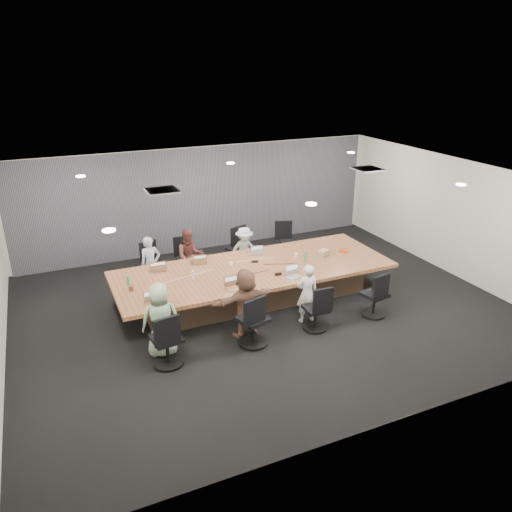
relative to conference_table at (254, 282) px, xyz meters
name	(u,v)px	position (x,y,z in m)	size (l,w,h in m)	color
floor	(264,308)	(0.00, -0.50, -0.40)	(10.00, 8.00, 0.00)	black
ceiling	(264,179)	(0.00, -0.50, 2.40)	(10.00, 8.00, 0.00)	white
wall_back	(202,199)	(0.00, 3.50, 1.00)	(10.00, 2.80, 0.00)	beige
wall_front	(389,344)	(0.00, -4.50, 1.00)	(10.00, 2.80, 0.00)	beige
wall_right	(452,217)	(5.00, -0.50, 1.00)	(8.00, 2.80, 0.00)	beige
curtain	(203,199)	(0.00, 3.42, 1.00)	(9.80, 0.04, 2.80)	slate
conference_table	(254,282)	(0.00, 0.00, 0.00)	(6.00, 2.20, 0.74)	#503C2E
chair_0	(148,269)	(-1.95, 1.70, -0.01)	(0.53, 0.53, 0.78)	black
chair_1	(186,263)	(-1.03, 1.70, -0.02)	(0.51, 0.51, 0.76)	black
chair_2	(239,252)	(0.34, 1.70, 0.03)	(0.58, 0.58, 0.86)	black
chair_3	(289,245)	(1.75, 1.70, 0.01)	(0.56, 0.56, 0.83)	black
chair_4	(167,343)	(-2.39, -1.70, 0.03)	(0.58, 0.58, 0.85)	black
chair_5	(253,323)	(-0.77, -1.70, 0.03)	(0.59, 0.59, 0.87)	black
chair_6	(315,312)	(0.55, -1.70, -0.03)	(0.50, 0.50, 0.74)	black
chair_7	(374,298)	(1.94, -1.70, -0.01)	(0.53, 0.53, 0.79)	black
person_0	(151,264)	(-1.95, 1.35, 0.24)	(0.46, 0.31, 1.28)	#A2AFC0
laptop_0	(156,268)	(-1.95, 0.80, 0.35)	(0.34, 0.24, 0.02)	#8C6647
person_1	(190,256)	(-1.03, 1.35, 0.27)	(0.65, 0.51, 1.34)	brown
laptop_1	(197,262)	(-1.03, 0.80, 0.35)	(0.29, 0.20, 0.02)	#8C6647
person_2	(244,251)	(0.34, 1.35, 0.19)	(0.77, 0.44, 1.19)	#ACB1AD
laptop_2	(253,253)	(0.34, 0.80, 0.35)	(0.29, 0.20, 0.02)	#B2B2B7
person_4	(161,320)	(-2.39, -1.35, 0.29)	(0.68, 0.44, 1.39)	#92AE8D
laptop_4	(153,304)	(-2.39, -0.80, 0.35)	(0.29, 0.20, 0.02)	#8C6647
person_5	(246,303)	(-0.77, -1.35, 0.29)	(1.27, 0.41, 1.37)	brown
laptop_5	(235,288)	(-0.77, -0.80, 0.35)	(0.33, 0.22, 0.02)	#8C6647
person_6	(307,294)	(0.55, -1.35, 0.22)	(0.45, 0.30, 1.23)	silver
laptop_6	(294,277)	(0.55, -0.80, 0.35)	(0.31, 0.21, 0.02)	#B2B2B7
bottle_green_left	(128,281)	(-2.65, 0.19, 0.45)	(0.06, 0.06, 0.22)	#4B8C5B
bottle_green_right	(305,257)	(1.16, -0.16, 0.46)	(0.07, 0.07, 0.25)	#4B8C5B
bottle_clear	(193,275)	(-1.39, -0.07, 0.44)	(0.06, 0.06, 0.20)	silver
cup_white_far	(231,264)	(-0.42, 0.28, 0.38)	(0.07, 0.07, 0.09)	white
cup_white_near	(296,255)	(1.10, 0.14, 0.39)	(0.08, 0.08, 0.10)	white
mug_brown	(131,288)	(-2.65, -0.06, 0.39)	(0.09, 0.09, 0.11)	brown
mic_left	(250,280)	(-0.35, -0.58, 0.36)	(0.17, 0.11, 0.03)	black
mic_right	(255,261)	(0.14, 0.29, 0.35)	(0.14, 0.09, 0.03)	black
stapler	(278,274)	(0.30, -0.57, 0.37)	(0.14, 0.04, 0.05)	black
canvas_bag	(323,253)	(1.72, -0.02, 0.41)	(0.26, 0.16, 0.14)	tan
snack_packet	(344,251)	(2.28, 0.00, 0.36)	(0.18, 0.12, 0.04)	#E63E0F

